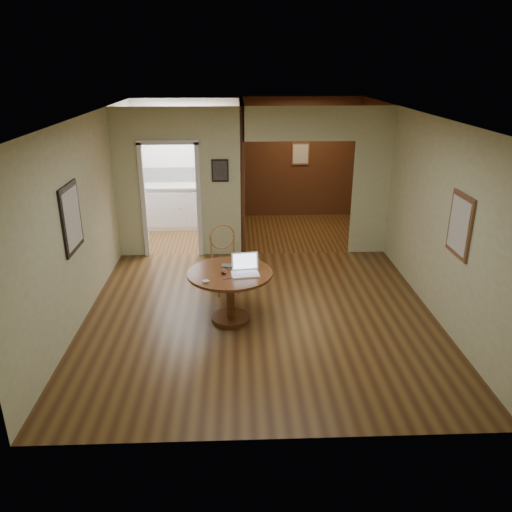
{
  "coord_description": "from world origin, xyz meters",
  "views": [
    {
      "loc": [
        -0.31,
        -6.34,
        3.42
      ],
      "look_at": [
        -0.07,
        -0.2,
        1.01
      ],
      "focal_mm": 35.0,
      "sensor_mm": 36.0,
      "label": 1
    }
  ],
  "objects_px": {
    "chair": "(224,255)",
    "closed_laptop": "(232,267)",
    "dining_table": "(230,284)",
    "open_laptop": "(245,268)"
  },
  "relations": [
    {
      "from": "dining_table",
      "to": "chair",
      "type": "height_order",
      "value": "chair"
    },
    {
      "from": "dining_table",
      "to": "closed_laptop",
      "type": "distance_m",
      "value": 0.25
    },
    {
      "from": "closed_laptop",
      "to": "chair",
      "type": "bearing_deg",
      "value": 104.22
    },
    {
      "from": "open_laptop",
      "to": "closed_laptop",
      "type": "relative_size",
      "value": 1.27
    },
    {
      "from": "closed_laptop",
      "to": "dining_table",
      "type": "bearing_deg",
      "value": -97.84
    },
    {
      "from": "chair",
      "to": "closed_laptop",
      "type": "bearing_deg",
      "value": -98.93
    },
    {
      "from": "dining_table",
      "to": "chair",
      "type": "xyz_separation_m",
      "value": [
        -0.1,
        1.0,
        0.05
      ]
    },
    {
      "from": "chair",
      "to": "open_laptop",
      "type": "distance_m",
      "value": 1.1
    },
    {
      "from": "open_laptop",
      "to": "closed_laptop",
      "type": "distance_m",
      "value": 0.26
    },
    {
      "from": "chair",
      "to": "closed_laptop",
      "type": "height_order",
      "value": "chair"
    }
  ]
}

